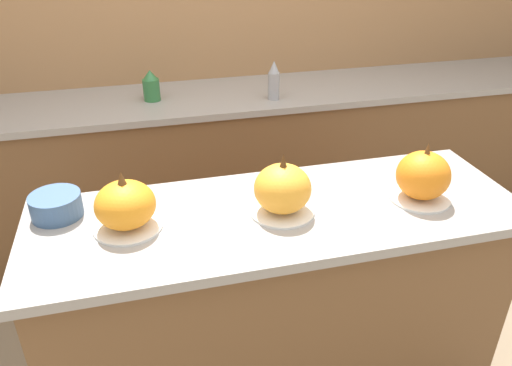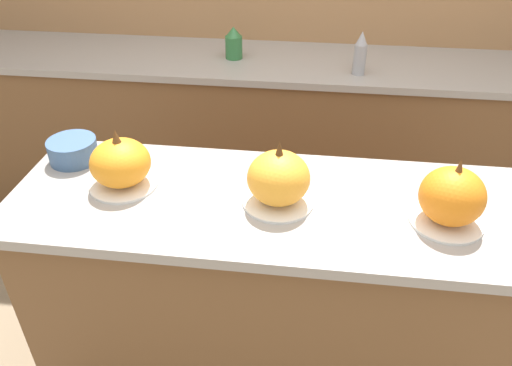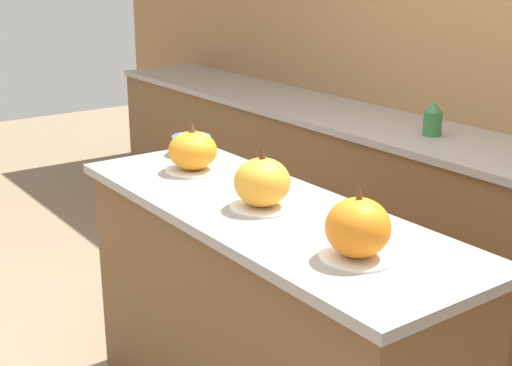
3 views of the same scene
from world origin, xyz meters
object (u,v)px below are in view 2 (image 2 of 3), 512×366
Objects in this scene: bottle_short at (234,43)px; mixing_bowl at (73,150)px; pumpkin_cake_center at (279,179)px; bottle_tall at (360,54)px; pumpkin_cake_right at (452,198)px; pumpkin_cake_left at (121,164)px.

mixing_bowl is at bearing -109.56° from bottle_short.
pumpkin_cake_center reaches higher than bottle_short.
bottle_tall is at bearing 75.35° from pumpkin_cake_center.
bottle_short is at bearing 123.16° from pumpkin_cake_right.
pumpkin_cake_center is at bearing -12.51° from mixing_bowl.
bottle_tall is 1.24× the size of mixing_bowl.
pumpkin_cake_left is 0.50m from pumpkin_cake_center.
pumpkin_cake_right is 1.53m from bottle_short.
pumpkin_cake_right reaches higher than bottle_tall.
pumpkin_cake_center is 1.02× the size of pumpkin_cake_right.
bottle_short reaches higher than mixing_bowl.
bottle_tall is 0.65m from bottle_short.
bottle_tall is at bearing 53.48° from pumpkin_cake_left.
bottle_tall is at bearing -12.69° from bottle_short.
bottle_short is (-0.34, 1.24, -0.01)m from pumpkin_cake_center.
bottle_short is 0.98× the size of mixing_bowl.
pumpkin_cake_left is 1.36× the size of bottle_short.
pumpkin_cake_left is 1.00m from pumpkin_cake_right.
pumpkin_cake_left is 1.00× the size of pumpkin_cake_center.
pumpkin_cake_center is 1.06× the size of bottle_tall.
pumpkin_cake_center is at bearing 175.98° from pumpkin_cake_right.
bottle_short is (-0.83, 1.28, -0.01)m from pumpkin_cake_right.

